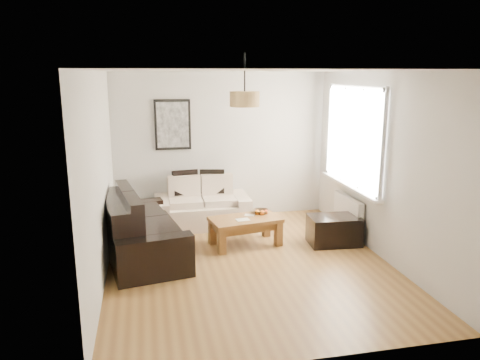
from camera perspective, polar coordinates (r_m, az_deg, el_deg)
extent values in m
plane|color=brown|center=(6.45, 1.11, -10.33)|extent=(4.50, 4.50, 0.00)
cube|color=white|center=(7.60, 13.28, -3.95)|extent=(0.10, 0.90, 0.52)
cylinder|color=tan|center=(6.21, 0.57, 10.03)|extent=(0.40, 0.40, 0.20)
cube|color=black|center=(7.21, 11.63, -6.13)|extent=(0.80, 0.55, 0.44)
cube|color=black|center=(7.98, -6.79, -0.32)|extent=(0.45, 0.19, 0.43)
cube|color=black|center=(8.03, -3.48, -0.19)|extent=(0.44, 0.21, 0.42)
imported|color=black|center=(7.18, 2.58, -3.95)|extent=(0.30, 0.30, 0.06)
sphere|color=orange|center=(7.10, 2.78, -4.08)|extent=(0.09, 0.09, 0.08)
sphere|color=#D84512|center=(7.14, 3.27, -3.97)|extent=(0.07, 0.07, 0.07)
sphere|color=orange|center=(7.12, 2.16, -4.02)|extent=(0.09, 0.09, 0.08)
cube|color=beige|center=(6.88, 0.35, -4.95)|extent=(0.21, 0.16, 0.01)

